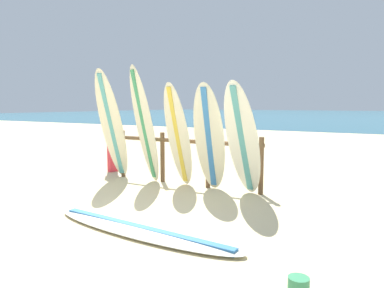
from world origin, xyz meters
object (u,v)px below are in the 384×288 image
Objects in this scene: surfboard_rack at (184,152)px; surfboard_leaning_left at (144,125)px; surfboard_lying_on_sand at (141,229)px; surfboard_leaning_far_left at (112,126)px; surfboard_leaning_center at (209,138)px; surfboard_leaning_center_right at (243,140)px; surfboard_leaning_center_left at (178,136)px; beachgoer_standing at (112,136)px.

surfboard_leaning_left is (-0.73, -0.32, 0.53)m from surfboard_rack.
surfboard_lying_on_sand is at bearing -53.72° from surfboard_leaning_left.
surfboard_leaning_far_left is 1.16× the size of surfboard_leaning_center.
surfboard_leaning_center_right is at bearing -2.81° from surfboard_leaning_left.
surfboard_lying_on_sand is (0.89, -2.30, -0.97)m from surfboard_leaning_center_left.
surfboard_leaning_center_right is at bearing -16.92° from surfboard_rack.
surfboard_leaning_center_right is (1.37, -0.15, -0.01)m from surfboard_leaning_center_left.
surfboard_leaning_center_right reaches higher than surfboard_leaning_center.
beachgoer_standing is at bearing 171.30° from surfboard_rack.
surfboard_leaning_center_left is 2.65m from surfboard_lying_on_sand.
surfboard_leaning_center is (2.21, 0.12, -0.16)m from surfboard_leaning_far_left.
surfboard_leaning_center_left is 2.32m from beachgoer_standing.
surfboard_rack is 1.42× the size of surfboard_leaning_far_left.
surfboard_rack is at bearing 23.64° from surfboard_leaning_left.
surfboard_leaning_center_left is at bearing -15.38° from beachgoer_standing.
surfboard_leaning_far_left is 1.55m from surfboard_leaning_center_left.
surfboard_leaning_center is (0.68, -0.02, -0.01)m from surfboard_leaning_center_left.
surfboard_lying_on_sand is at bearing -41.62° from surfboard_leaning_far_left.
surfboard_rack is at bearing 109.69° from surfboard_lying_on_sand.
surfboard_leaning_center_right is at bearing -0.15° from surfboard_leaning_far_left.
surfboard_leaning_center_left is at bearing 178.17° from surfboard_leaning_center.
surfboard_leaning_center_left is at bearing 3.28° from surfboard_leaning_left.
surfboard_rack is 1.63× the size of surfboard_leaning_center_left.
surfboard_leaning_center_right is (2.13, -0.10, -0.18)m from surfboard_leaning_left.
surfboard_leaning_center_right is (2.91, -0.01, -0.16)m from surfboard_leaning_far_left.
surfboard_leaning_left reaches higher than surfboard_leaning_far_left.
surfboard_rack is 1.39× the size of surfboard_leaning_left.
surfboard_leaning_far_left reaches higher than beachgoer_standing.
beachgoer_standing is (-2.24, 0.62, -0.15)m from surfboard_leaning_center_left.
surfboard_leaning_left is at bearing -179.12° from surfboard_leaning_center.
surfboard_rack is at bearing 95.88° from surfboard_leaning_center_left.
surfboard_leaning_left is 1.65m from beachgoer_standing.
surfboard_leaning_center is 2.48m from surfboard_lying_on_sand.
surfboard_leaning_center_left is (0.76, 0.04, -0.18)m from surfboard_leaning_left.
surfboard_leaning_far_left is at bearing -176.92° from surfboard_leaning_center.
surfboard_rack is at bearing 163.08° from surfboard_leaning_center_right.
surfboard_leaning_far_left is 1.16× the size of surfboard_leaning_center_right.
surfboard_leaning_center_right is at bearing -10.36° from surfboard_leaning_center.
surfboard_lying_on_sand is (0.92, -2.58, -0.62)m from surfboard_rack.
surfboard_leaning_center is 0.71m from surfboard_leaning_center_right.
surfboard_leaning_center_left is (1.54, 0.14, -0.15)m from surfboard_leaning_far_left.
surfboard_rack reaches higher than surfboard_lying_on_sand.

